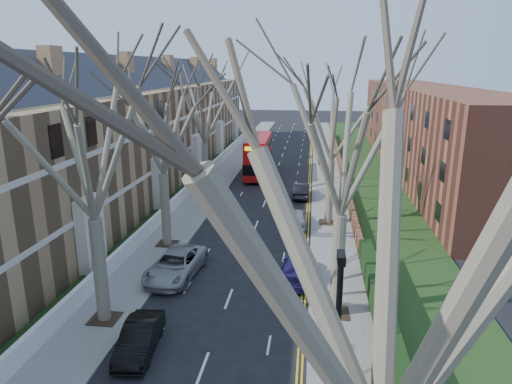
% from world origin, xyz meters
% --- Properties ---
extents(pavement_left, '(3.00, 102.00, 0.12)m').
position_xyz_m(pavement_left, '(-6.00, 39.00, 0.06)').
color(pavement_left, slate).
rests_on(pavement_left, ground).
extents(pavement_right, '(3.00, 102.00, 0.12)m').
position_xyz_m(pavement_right, '(6.00, 39.00, 0.06)').
color(pavement_right, slate).
rests_on(pavement_right, ground).
extents(terrace_left, '(9.70, 78.00, 13.60)m').
position_xyz_m(terrace_left, '(-13.65, 31.00, 5.53)').
color(terrace_left, '#98754D').
rests_on(terrace_left, ground).
extents(flats_right, '(13.97, 54.00, 10.00)m').
position_xyz_m(flats_right, '(17.46, 43.00, 4.98)').
color(flats_right, brown).
rests_on(flats_right, ground).
extents(wall_hedge_right, '(0.70, 24.00, 1.80)m').
position_xyz_m(wall_hedge_right, '(7.70, 2.00, 1.12)').
color(wall_hedge_right, brown).
rests_on(wall_hedge_right, ground).
extents(front_wall_left, '(0.30, 78.00, 1.00)m').
position_xyz_m(front_wall_left, '(-7.65, 31.00, 0.62)').
color(front_wall_left, white).
rests_on(front_wall_left, ground).
extents(grass_verge_right, '(6.00, 102.00, 0.06)m').
position_xyz_m(grass_verge_right, '(10.50, 39.00, 0.15)').
color(grass_verge_right, '#203D16').
rests_on(grass_verge_right, ground).
extents(tree_left_mid, '(10.50, 10.50, 14.71)m').
position_xyz_m(tree_left_mid, '(-5.70, 6.00, 9.56)').
color(tree_left_mid, '#716551').
rests_on(tree_left_mid, ground).
extents(tree_left_far, '(10.15, 10.15, 14.22)m').
position_xyz_m(tree_left_far, '(-5.70, 16.00, 9.24)').
color(tree_left_far, '#716551').
rests_on(tree_left_far, ground).
extents(tree_left_dist, '(10.50, 10.50, 14.71)m').
position_xyz_m(tree_left_dist, '(-5.70, 28.00, 9.56)').
color(tree_left_dist, '#716551').
rests_on(tree_left_dist, ground).
extents(tree_right_near, '(10.85, 10.85, 15.20)m').
position_xyz_m(tree_right_near, '(5.70, -6.00, 9.86)').
color(tree_right_near, '#716551').
rests_on(tree_right_near, ground).
extents(tree_right_mid, '(10.50, 10.50, 14.71)m').
position_xyz_m(tree_right_mid, '(5.70, 8.00, 9.56)').
color(tree_right_mid, '#716551').
rests_on(tree_right_mid, ground).
extents(tree_right_far, '(10.15, 10.15, 14.22)m').
position_xyz_m(tree_right_far, '(5.70, 22.00, 9.24)').
color(tree_right_far, '#716551').
rests_on(tree_right_far, ground).
extents(double_decker_bus, '(2.80, 10.41, 4.36)m').
position_xyz_m(double_decker_bus, '(-1.91, 38.38, 2.14)').
color(double_decker_bus, '#A10F0B').
rests_on(double_decker_bus, ground).
extents(car_left_mid, '(1.78, 4.15, 1.33)m').
position_xyz_m(car_left_mid, '(-3.03, 3.82, 0.67)').
color(car_left_mid, black).
rests_on(car_left_mid, ground).
extents(car_left_far, '(3.01, 5.70, 1.53)m').
position_xyz_m(car_left_far, '(-3.63, 11.30, 0.76)').
color(car_left_far, gray).
rests_on(car_left_far, ground).
extents(car_right_near, '(2.40, 4.81, 1.34)m').
position_xyz_m(car_right_near, '(3.60, 11.85, 0.67)').
color(car_right_near, navy).
rests_on(car_right_near, ground).
extents(car_right_mid, '(1.87, 4.32, 1.45)m').
position_xyz_m(car_right_mid, '(3.12, 21.15, 0.73)').
color(car_right_mid, '#93969B').
rests_on(car_right_mid, ground).
extents(car_right_far, '(1.52, 4.26, 1.40)m').
position_xyz_m(car_right_far, '(3.32, 29.55, 0.70)').
color(car_right_far, black).
rests_on(car_right_far, ground).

